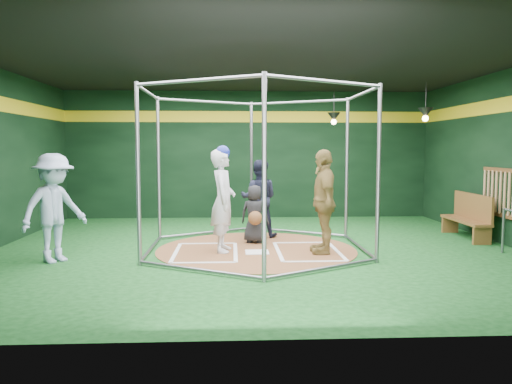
{
  "coord_description": "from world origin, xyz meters",
  "views": [
    {
      "loc": [
        -0.46,
        -9.37,
        1.93
      ],
      "look_at": [
        0.0,
        0.1,
        1.1
      ],
      "focal_mm": 35.0,
      "sensor_mm": 36.0,
      "label": 1
    }
  ],
  "objects_px": {
    "umpire": "(259,198)",
    "visitor_leopard": "(323,201)",
    "dugout_bench": "(469,216)",
    "batter_figure": "(223,199)"
  },
  "relations": [
    {
      "from": "umpire",
      "to": "dugout_bench",
      "type": "relative_size",
      "value": 1.01
    },
    {
      "from": "visitor_leopard",
      "to": "dugout_bench",
      "type": "height_order",
      "value": "visitor_leopard"
    },
    {
      "from": "batter_figure",
      "to": "dugout_bench",
      "type": "height_order",
      "value": "batter_figure"
    },
    {
      "from": "visitor_leopard",
      "to": "dugout_bench",
      "type": "xyz_separation_m",
      "value": [
        3.41,
        1.38,
        -0.47
      ]
    },
    {
      "from": "batter_figure",
      "to": "dugout_bench",
      "type": "bearing_deg",
      "value": 12.53
    },
    {
      "from": "batter_figure",
      "to": "visitor_leopard",
      "type": "bearing_deg",
      "value": -6.54
    },
    {
      "from": "visitor_leopard",
      "to": "umpire",
      "type": "distance_m",
      "value": 2.06
    },
    {
      "from": "visitor_leopard",
      "to": "dugout_bench",
      "type": "relative_size",
      "value": 1.15
    },
    {
      "from": "umpire",
      "to": "visitor_leopard",
      "type": "bearing_deg",
      "value": 131.81
    },
    {
      "from": "visitor_leopard",
      "to": "umpire",
      "type": "xyz_separation_m",
      "value": [
        -1.09,
        1.75,
        -0.11
      ]
    }
  ]
}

